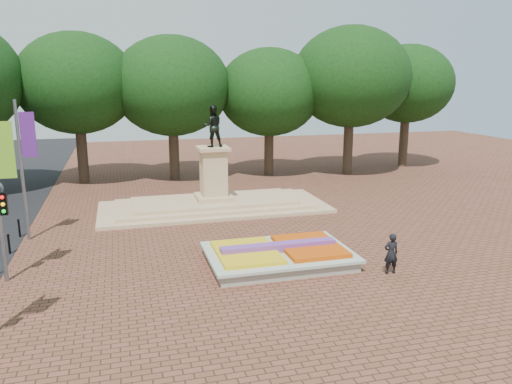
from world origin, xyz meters
TOP-DOWN VIEW (x-y plane):
  - ground at (0.00, 0.00)m, footprint 90.00×90.00m
  - flower_bed at (1.03, -2.00)m, footprint 6.30×4.30m
  - monument at (0.00, 8.00)m, footprint 14.00×6.00m
  - tree_row_back at (2.33, 18.00)m, footprint 44.80×8.80m
  - pedestrian at (5.14, -4.39)m, footprint 0.66×0.45m

SIDE VIEW (x-z plane):
  - ground at x=0.00m, z-range 0.00..0.00m
  - flower_bed at x=1.03m, z-range -0.08..0.83m
  - pedestrian at x=5.14m, z-range 0.00..1.74m
  - monument at x=0.00m, z-range -2.32..4.09m
  - tree_row_back at x=2.33m, z-range 1.46..11.89m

